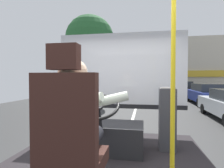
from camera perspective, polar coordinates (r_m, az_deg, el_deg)
The scene contains 12 objects.
ground at distance 10.87m, azimuth 7.62°, elevation -7.26°, with size 18.00×44.00×0.06m.
driver_seat at distance 1.50m, azimuth -13.01°, elevation -18.10°, with size 0.48×0.48×1.29m.
bus_driver at distance 1.55m, azimuth -11.42°, elevation -10.52°, with size 0.84×0.60×0.78m.
steering_console at distance 2.73m, azimuth -2.23°, elevation -15.88°, with size 1.10×1.01×0.85m.
handrail_pole at distance 1.80m, azimuth 18.64°, elevation 2.36°, with size 0.04×0.04×2.15m.
fare_box at distance 2.83m, azimuth 16.99°, elevation -10.41°, with size 0.23×0.21×0.93m.
windshield_panel at distance 3.58m, azimuth 2.71°, elevation 1.60°, with size 2.50×0.08×1.48m.
street_tree at distance 12.55m, azimuth -7.01°, elevation 13.62°, with size 3.22×3.22×5.89m.
shop_building at distance 21.19m, azimuth 20.27°, elevation 4.77°, with size 9.17×5.29×5.69m.
parked_car_blue at distance 13.19m, azimuth 27.52°, elevation -2.72°, with size 1.76×4.39×1.35m.
parked_car_black at distance 18.74m, azimuth 21.02°, elevation -1.30°, with size 1.83×4.23×1.41m.
parked_car_white at distance 23.73m, azimuth 18.66°, elevation -0.69°, with size 1.82×4.25×1.40m.
Camera 1 is at (0.46, -1.93, 1.66)m, focal length 29.07 mm.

